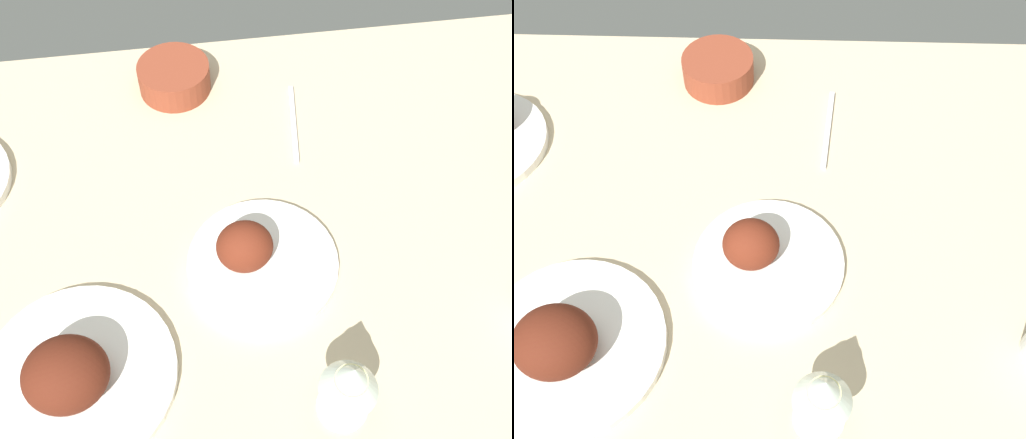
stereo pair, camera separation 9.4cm
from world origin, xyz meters
TOP-DOWN VIEW (x-y plane):
  - dining_table at (0.00, 0.00)cm, footprint 140.00×90.00cm
  - plate_near_viewer at (27.85, 22.23)cm, footprint 27.12×27.12cm
  - plate_far_side at (1.20, 7.14)cm, footprint 23.15×23.15cm
  - bowl_onions at (10.69, -33.12)cm, footprint 13.27×13.27cm
  - wine_glass at (-7.41, 30.59)cm, footprint 7.60×7.60cm
  - fork_loose at (-9.71, -20.89)cm, footprint 2.88×17.90cm

SIDE VIEW (x-z plane):
  - dining_table at x=0.00cm, z-range 0.00..4.00cm
  - fork_loose at x=-9.71cm, z-range 4.00..4.80cm
  - plate_far_side at x=1.20cm, z-range 1.94..10.96cm
  - bowl_onions at x=10.69cm, z-range 4.24..9.61cm
  - plate_near_viewer at x=27.85cm, z-range 2.11..12.04cm
  - wine_glass at x=-7.41cm, z-range 6.93..20.93cm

